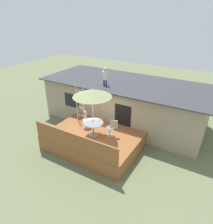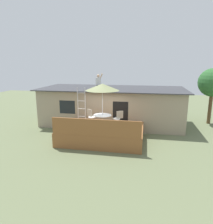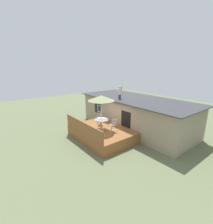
{
  "view_description": "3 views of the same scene",
  "coord_description": "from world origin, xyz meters",
  "px_view_note": "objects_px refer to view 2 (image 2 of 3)",
  "views": [
    {
      "loc": [
        5.37,
        -7.74,
        6.64
      ],
      "look_at": [
        0.34,
        0.72,
        1.87
      ],
      "focal_mm": 33.38,
      "sensor_mm": 36.0,
      "label": 1
    },
    {
      "loc": [
        2.41,
        -11.48,
        4.44
      ],
      "look_at": [
        0.12,
        0.71,
        1.54
      ],
      "focal_mm": 33.46,
      "sensor_mm": 36.0,
      "label": 2
    },
    {
      "loc": [
        9.24,
        -6.87,
        5.36
      ],
      "look_at": [
        -0.12,
        0.51,
        1.97
      ],
      "focal_mm": 26.26,
      "sensor_mm": 36.0,
      "label": 3
    }
  ],
  "objects_px": {
    "patio_table": "(102,118)",
    "person_figure": "(98,81)",
    "patio_chair_right": "(118,119)",
    "patio_chair_left": "(91,117)",
    "step_ladder": "(81,105)",
    "backyard_tree": "(213,83)",
    "patio_umbrella": "(102,87)"
  },
  "relations": [
    {
      "from": "patio_chair_left",
      "to": "patio_table",
      "type": "bearing_deg",
      "value": 0.0
    },
    {
      "from": "step_ladder",
      "to": "patio_chair_left",
      "type": "relative_size",
      "value": 2.39
    },
    {
      "from": "patio_table",
      "to": "patio_chair_right",
      "type": "relative_size",
      "value": 1.13
    },
    {
      "from": "person_figure",
      "to": "patio_chair_right",
      "type": "relative_size",
      "value": 1.21
    },
    {
      "from": "patio_table",
      "to": "backyard_tree",
      "type": "height_order",
      "value": "backyard_tree"
    },
    {
      "from": "patio_umbrella",
      "to": "backyard_tree",
      "type": "xyz_separation_m",
      "value": [
        7.16,
        4.99,
        -0.09
      ]
    },
    {
      "from": "backyard_tree",
      "to": "step_ladder",
      "type": "bearing_deg",
      "value": -155.07
    },
    {
      "from": "patio_chair_left",
      "to": "backyard_tree",
      "type": "relative_size",
      "value": 0.22
    },
    {
      "from": "patio_chair_left",
      "to": "patio_chair_right",
      "type": "bearing_deg",
      "value": 27.72
    },
    {
      "from": "step_ladder",
      "to": "person_figure",
      "type": "xyz_separation_m",
      "value": [
        0.75,
        1.58,
        1.38
      ]
    },
    {
      "from": "patio_umbrella",
      "to": "person_figure",
      "type": "distance_m",
      "value": 2.65
    },
    {
      "from": "patio_umbrella",
      "to": "patio_chair_right",
      "type": "height_order",
      "value": "patio_umbrella"
    },
    {
      "from": "patio_umbrella",
      "to": "patio_chair_left",
      "type": "xyz_separation_m",
      "value": [
        -0.81,
        0.5,
        -1.89
      ]
    },
    {
      "from": "person_figure",
      "to": "step_ladder",
      "type": "bearing_deg",
      "value": -115.25
    },
    {
      "from": "patio_chair_right",
      "to": "backyard_tree",
      "type": "relative_size",
      "value": 0.22
    },
    {
      "from": "step_ladder",
      "to": "patio_table",
      "type": "bearing_deg",
      "value": -31.57
    },
    {
      "from": "patio_umbrella",
      "to": "backyard_tree",
      "type": "distance_m",
      "value": 8.73
    },
    {
      "from": "patio_chair_left",
      "to": "patio_chair_right",
      "type": "relative_size",
      "value": 1.0
    },
    {
      "from": "step_ladder",
      "to": "backyard_tree",
      "type": "relative_size",
      "value": 0.53
    },
    {
      "from": "patio_umbrella",
      "to": "step_ladder",
      "type": "distance_m",
      "value": 2.19
    },
    {
      "from": "patio_table",
      "to": "backyard_tree",
      "type": "distance_m",
      "value": 8.88
    },
    {
      "from": "patio_chair_right",
      "to": "patio_chair_left",
      "type": "bearing_deg",
      "value": -28.75
    },
    {
      "from": "person_figure",
      "to": "patio_chair_right",
      "type": "bearing_deg",
      "value": -52.74
    },
    {
      "from": "patio_table",
      "to": "person_figure",
      "type": "bearing_deg",
      "value": 107.37
    },
    {
      "from": "patio_chair_left",
      "to": "patio_chair_right",
      "type": "height_order",
      "value": "same"
    },
    {
      "from": "patio_table",
      "to": "patio_chair_left",
      "type": "height_order",
      "value": "patio_chair_left"
    },
    {
      "from": "step_ladder",
      "to": "backyard_tree",
      "type": "height_order",
      "value": "backyard_tree"
    },
    {
      "from": "patio_table",
      "to": "patio_chair_left",
      "type": "relative_size",
      "value": 1.13
    },
    {
      "from": "person_figure",
      "to": "patio_umbrella",
      "type": "bearing_deg",
      "value": -72.63
    },
    {
      "from": "step_ladder",
      "to": "patio_chair_right",
      "type": "relative_size",
      "value": 2.39
    },
    {
      "from": "step_ladder",
      "to": "backyard_tree",
      "type": "bearing_deg",
      "value": 24.93
    },
    {
      "from": "patio_table",
      "to": "patio_chair_right",
      "type": "height_order",
      "value": "patio_chair_right"
    }
  ]
}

